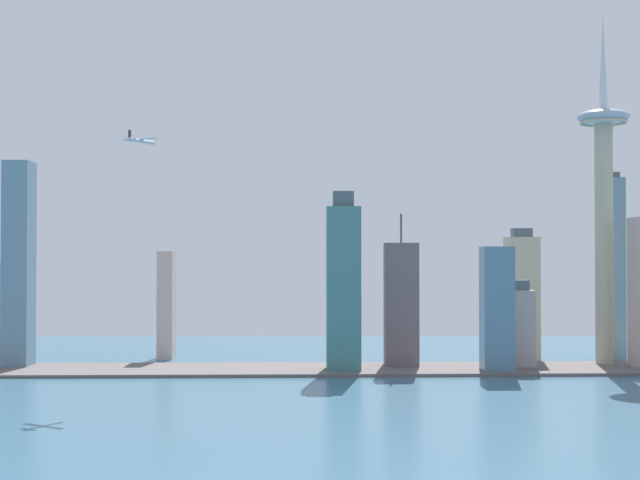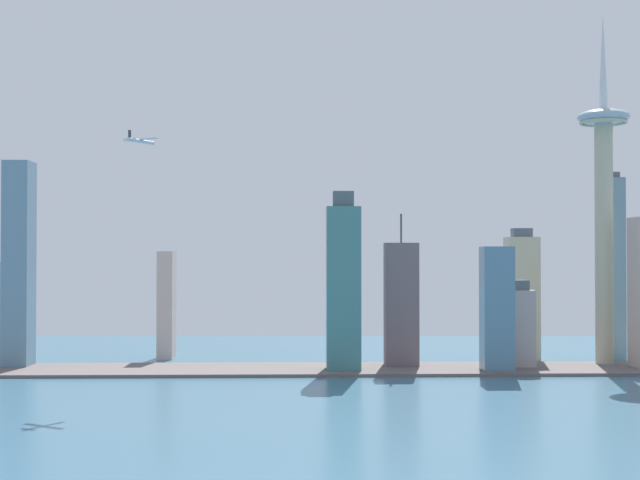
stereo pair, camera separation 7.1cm
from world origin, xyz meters
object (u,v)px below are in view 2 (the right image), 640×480
(skyscraper_9, at_px, (343,287))
(airplane, at_px, (141,141))
(skyscraper_5, at_px, (167,305))
(skyscraper_7, at_px, (612,268))
(skyscraper_0, at_px, (521,328))
(skyscraper_11, at_px, (19,265))
(skyscraper_12, at_px, (401,305))
(observation_tower, at_px, (604,187))
(skyscraper_10, at_px, (522,297))
(skyscraper_4, at_px, (497,310))

(skyscraper_9, xyz_separation_m, airplane, (-141.03, -76.69, 101.37))
(skyscraper_5, xyz_separation_m, skyscraper_9, (149.13, -101.47, 18.99))
(skyscraper_7, distance_m, airplane, 416.60)
(skyscraper_0, relative_size, skyscraper_11, 0.43)
(skyscraper_11, relative_size, skyscraper_12, 1.34)
(observation_tower, xyz_separation_m, airplane, (-353.39, -109.37, 22.19))
(skyscraper_10, bearing_deg, skyscraper_11, -173.15)
(skyscraper_5, bearing_deg, skyscraper_10, -3.74)
(observation_tower, xyz_separation_m, skyscraper_10, (-54.63, 48.75, -90.64))
(skyscraper_0, bearing_deg, skyscraper_7, 33.43)
(skyscraper_4, distance_m, skyscraper_10, 98.03)
(skyscraper_7, xyz_separation_m, skyscraper_9, (-235.19, -79.05, -13.30))
(skyscraper_10, bearing_deg, skyscraper_4, -115.02)
(skyscraper_0, distance_m, skyscraper_10, 70.54)
(skyscraper_0, distance_m, skyscraper_4, 37.19)
(observation_tower, relative_size, skyscraper_7, 1.78)
(skyscraper_5, bearing_deg, skyscraper_0, -16.35)
(observation_tower, bearing_deg, skyscraper_4, -157.42)
(skyscraper_4, bearing_deg, skyscraper_5, 157.73)
(skyscraper_5, bearing_deg, skyscraper_11, -146.82)
(skyscraper_0, bearing_deg, skyscraper_11, 177.80)
(observation_tower, bearing_deg, skyscraper_10, 138.25)
(skyscraper_9, height_order, skyscraper_10, skyscraper_9)
(airplane, bearing_deg, skyscraper_7, -34.67)
(skyscraper_7, relative_size, skyscraper_10, 1.43)
(skyscraper_5, height_order, skyscraper_7, skyscraper_7)
(skyscraper_0, relative_size, skyscraper_9, 0.51)
(skyscraper_4, bearing_deg, skyscraper_7, 35.98)
(observation_tower, relative_size, airplane, 11.14)
(skyscraper_4, distance_m, skyscraper_11, 375.68)
(skyscraper_7, distance_m, skyscraper_11, 493.24)
(skyscraper_0, bearing_deg, skyscraper_4, -135.44)
(skyscraper_5, height_order, airplane, airplane)
(observation_tower, relative_size, skyscraper_12, 2.33)
(skyscraper_9, relative_size, skyscraper_12, 1.13)
(skyscraper_4, xyz_separation_m, skyscraper_5, (-265.47, 108.71, -1.55))
(skyscraper_0, height_order, skyscraper_5, skyscraper_5)
(skyscraper_10, bearing_deg, skyscraper_5, 176.26)
(skyscraper_11, bearing_deg, skyscraper_9, -7.08)
(skyscraper_7, relative_size, skyscraper_9, 1.16)
(skyscraper_0, relative_size, skyscraper_7, 0.44)
(skyscraper_0, distance_m, skyscraper_9, 145.18)
(skyscraper_10, bearing_deg, skyscraper_12, -153.11)
(skyscraper_0, xyz_separation_m, skyscraper_4, (-24.10, -23.73, 15.46))
(observation_tower, relative_size, skyscraper_4, 2.98)
(skyscraper_9, xyz_separation_m, skyscraper_12, (47.32, 25.45, -15.74))
(skyscraper_11, bearing_deg, skyscraper_7, 5.50)
(skyscraper_9, distance_m, skyscraper_10, 177.88)
(skyscraper_0, xyz_separation_m, skyscraper_5, (-289.57, 84.97, 13.90))
(skyscraper_5, relative_size, skyscraper_12, 0.76)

